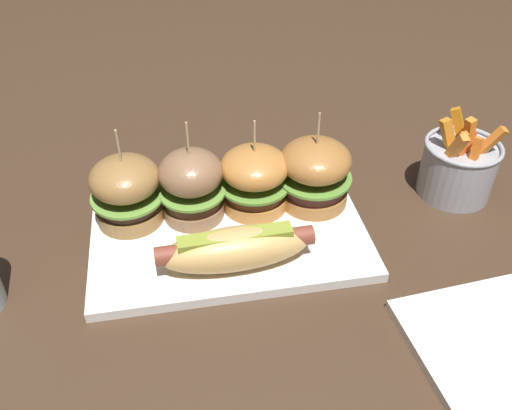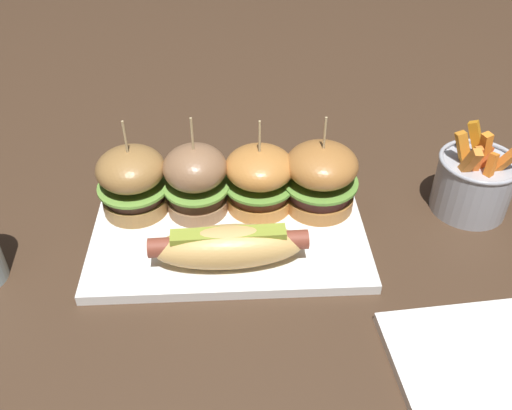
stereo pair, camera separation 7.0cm
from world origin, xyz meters
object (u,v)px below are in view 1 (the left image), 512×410
Objects in this scene: slider_far_left at (127,190)px; slider_center_right at (255,178)px; slider_center_left at (192,184)px; slider_far_right at (315,172)px; platter_main at (229,236)px; hot_dog at (234,248)px; fries_bucket at (458,167)px.

slider_far_left is 0.17m from slider_center_right.
slider_center_right is at bearing 3.88° from slider_center_left.
slider_far_right is at bearing -3.55° from slider_center_right.
slider_far_left reaches higher than platter_main.
slider_far_right reaches higher than slider_center_right.
slider_center_left reaches higher than hot_dog.
fries_bucket is (0.46, -0.00, -0.02)m from slider_far_left.
hot_dog is 1.35× the size of slider_center_left.
slider_far_left is 0.25m from slider_far_right.
slider_center_left is 0.09m from slider_center_right.
slider_far_left reaches higher than slider_center_right.
slider_center_right is 0.08m from slider_far_right.
fries_bucket is at bearing 0.22° from slider_center_left.
slider_center_left is 0.38m from fries_bucket.
platter_main is 2.50× the size of slider_center_left.
hot_dog is 1.40× the size of slider_far_left.
fries_bucket is (0.38, 0.00, -0.02)m from slider_center_left.
platter_main is 0.34m from fries_bucket.
slider_far_right is 0.21m from fries_bucket.
slider_center_right is 1.04× the size of fries_bucket.
slider_center_left reaches higher than slider_center_right.
slider_far_right reaches higher than slider_far_left.
slider_far_right is at bearing -1.27° from slider_far_left.
slider_center_right is at bearing 49.62° from platter_main.
slider_far_right reaches higher than platter_main.
hot_dog is 1.39× the size of slider_far_right.
hot_dog is 0.17m from slider_far_left.
slider_far_left reaches higher than fries_bucket.
slider_far_left is 0.08m from slider_center_left.
platter_main is 2.57× the size of slider_far_right.
fries_bucket is (0.34, 0.05, 0.04)m from platter_main.
slider_center_right reaches higher than fries_bucket.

